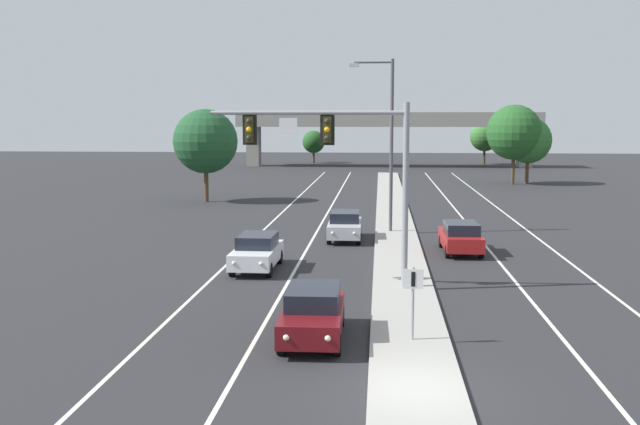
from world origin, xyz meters
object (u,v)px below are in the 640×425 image
at_px(car_oncoming_darkred, 313,313).
at_px(car_oncoming_silver, 345,225).
at_px(median_sign_post, 413,293).
at_px(tree_far_right_a, 485,137).
at_px(overhead_signal_mast, 342,154).
at_px(tree_far_right_c, 514,132).
at_px(car_receding_red, 461,237).
at_px(tree_far_left_c, 314,142).
at_px(tree_far_left_b, 205,141).
at_px(tree_far_right_b, 528,140).
at_px(car_oncoming_white, 257,251).
at_px(street_lamp_median, 388,135).

height_order(car_oncoming_darkred, car_oncoming_silver, same).
xyz_separation_m(median_sign_post, tree_far_right_a, (14.45, 89.13, 2.54)).
bearing_deg(median_sign_post, overhead_signal_mast, 109.76).
bearing_deg(car_oncoming_silver, tree_far_right_c, 66.75).
bearing_deg(median_sign_post, car_receding_red, 78.70).
bearing_deg(overhead_signal_mast, car_oncoming_darkred, -94.37).
distance_m(car_receding_red, tree_far_left_c, 76.29).
height_order(tree_far_right_c, tree_far_right_a, tree_far_right_c).
bearing_deg(tree_far_left_c, tree_far_left_b, -94.15).
relative_size(car_oncoming_silver, tree_far_right_b, 0.65).
xyz_separation_m(overhead_signal_mast, tree_far_left_c, (-8.74, 83.28, -2.11)).
height_order(car_oncoming_darkred, tree_far_right_c, tree_far_right_c).
bearing_deg(car_oncoming_darkred, tree_far_right_a, 78.88).
bearing_deg(median_sign_post, tree_far_right_b, 75.71).
height_order(car_oncoming_white, tree_far_left_c, tree_far_left_c).
distance_m(car_oncoming_darkred, car_oncoming_silver, 18.61).
height_order(tree_far_left_b, tree_far_left_c, tree_far_left_b).
relative_size(median_sign_post, car_oncoming_silver, 0.49).
xyz_separation_m(overhead_signal_mast, median_sign_post, (2.50, -6.97, -3.76)).
bearing_deg(tree_far_right_a, car_receding_red, -98.77).
xyz_separation_m(street_lamp_median, tree_far_right_b, (14.84, 34.50, -1.26)).
bearing_deg(street_lamp_median, tree_far_left_c, 98.79).
distance_m(car_oncoming_darkred, car_receding_red, 16.25).
bearing_deg(tree_far_right_a, overhead_signal_mast, -101.66).
distance_m(median_sign_post, tree_far_right_a, 90.33).
bearing_deg(street_lamp_median, car_receding_red, -58.85).
bearing_deg(tree_far_left_b, car_oncoming_darkred, -71.64).
distance_m(median_sign_post, tree_far_left_b, 39.90).
xyz_separation_m(car_oncoming_darkred, car_oncoming_white, (-3.46, 10.17, 0.00)).
distance_m(street_lamp_median, car_oncoming_darkred, 21.84).
distance_m(overhead_signal_mast, car_oncoming_darkred, 8.09).
bearing_deg(overhead_signal_mast, car_oncoming_white, 138.76).
distance_m(overhead_signal_mast, tree_far_left_c, 83.77).
xyz_separation_m(car_receding_red, tree_far_left_c, (-14.31, 74.90, 2.42)).
relative_size(overhead_signal_mast, tree_far_right_b, 1.11).
bearing_deg(tree_far_right_a, street_lamp_median, -102.53).
relative_size(street_lamp_median, car_oncoming_silver, 2.23).
bearing_deg(tree_far_left_b, car_oncoming_silver, -55.74).
distance_m(median_sign_post, tree_far_right_b, 57.79).
height_order(median_sign_post, car_receding_red, median_sign_post).
bearing_deg(tree_far_right_b, overhead_signal_mast, -108.89).
height_order(median_sign_post, tree_far_left_b, tree_far_left_b).
bearing_deg(tree_far_right_b, car_oncoming_white, -114.50).
bearing_deg(tree_far_right_a, median_sign_post, -99.21).
xyz_separation_m(tree_far_right_c, tree_far_right_a, (1.77, 33.84, -1.23)).
xyz_separation_m(median_sign_post, tree_far_right_c, (12.68, 55.29, 3.77)).
height_order(car_oncoming_silver, tree_far_right_b, tree_far_right_b).
height_order(car_oncoming_white, car_oncoming_silver, same).
bearing_deg(street_lamp_median, tree_far_right_c, 68.59).
bearing_deg(tree_far_right_b, street_lamp_median, -113.28).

